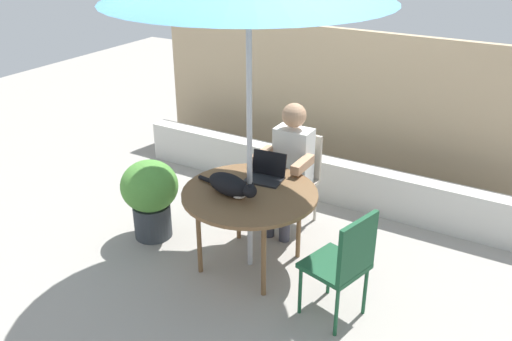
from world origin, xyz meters
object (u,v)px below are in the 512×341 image
at_px(cat, 231,186).
at_px(potted_plant_near_fence, 150,194).
at_px(chair_empty, 345,260).
at_px(chair_occupied, 297,172).
at_px(laptop, 267,171).
at_px(patio_table, 250,197).
at_px(person_seated, 290,162).

bearing_deg(cat, potted_plant_near_fence, 176.29).
bearing_deg(cat, chair_empty, -7.65).
relative_size(chair_occupied, chair_empty, 1.00).
height_order(chair_occupied, cat, chair_occupied).
distance_m(laptop, potted_plant_near_fence, 1.12).
relative_size(chair_empty, potted_plant_near_fence, 1.18).
bearing_deg(patio_table, chair_occupied, 90.00).
height_order(patio_table, person_seated, person_seated).
bearing_deg(chair_empty, cat, 172.35).
xyz_separation_m(cat, potted_plant_near_fence, (-0.92, 0.06, -0.35)).
bearing_deg(chair_occupied, cat, -95.85).
xyz_separation_m(patio_table, cat, (-0.10, -0.12, 0.13)).
distance_m(chair_occupied, person_seated, 0.23).
xyz_separation_m(chair_occupied, chair_empty, (0.94, -1.13, 0.00)).
xyz_separation_m(person_seated, laptop, (-0.01, -0.42, 0.07)).
xyz_separation_m(patio_table, potted_plant_near_fence, (-1.02, -0.06, -0.21)).
bearing_deg(laptop, patio_table, -88.74).
bearing_deg(person_seated, chair_occupied, 90.00).
bearing_deg(laptop, cat, -102.90).
relative_size(chair_occupied, cat, 1.39).
relative_size(chair_occupied, laptop, 2.72).
distance_m(person_seated, potted_plant_near_fence, 1.30).
bearing_deg(potted_plant_near_fence, chair_occupied, 42.33).
xyz_separation_m(chair_occupied, person_seated, (-0.00, -0.16, 0.17)).
distance_m(cat, potted_plant_near_fence, 0.98).
height_order(chair_occupied, chair_empty, same).
height_order(laptop, potted_plant_near_fence, laptop).
bearing_deg(patio_table, chair_empty, -15.50).
distance_m(chair_empty, cat, 1.08).
bearing_deg(chair_empty, person_seated, 134.06).
relative_size(patio_table, potted_plant_near_fence, 1.47).
bearing_deg(chair_empty, potted_plant_near_fence, 174.19).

